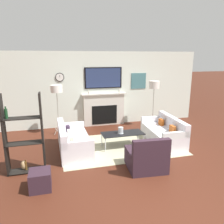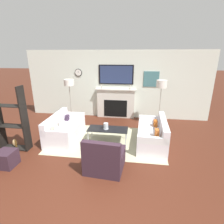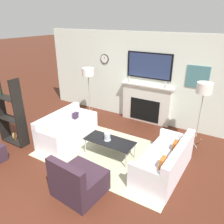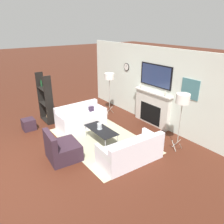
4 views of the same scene
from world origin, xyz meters
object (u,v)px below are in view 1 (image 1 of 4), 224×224
Objects in this scene: floor_lamp_right at (154,85)px; ottoman at (40,180)px; hurricane_candle at (121,131)px; couch_left at (73,142)px; couch_right at (164,133)px; armchair at (146,158)px; shelf_unit at (24,138)px; floor_lamp_left at (57,90)px; coffee_table at (123,134)px.

ottoman is (-3.81, -3.09, -1.33)m from floor_lamp_right.
ottoman is at bearing -143.82° from hurricane_candle.
couch_left is at bearing -154.10° from floor_lamp_right.
couch_right is 1.93× the size of armchair.
couch_right reaches higher than hurricane_candle.
shelf_unit is (-1.10, -0.82, 0.52)m from couch_left.
ottoman is at bearing -66.98° from shelf_unit.
floor_lamp_left reaches higher than couch_left.
couch_left reaches higher than coffee_table.
hurricane_candle is at bearing 17.14° from shelf_unit.
floor_lamp_right is 5.08m from ottoman.
hurricane_candle is (-0.06, -0.01, 0.11)m from coffee_table.
floor_lamp_right is 4.79m from shelf_unit.
couch_right is at bearing 12.14° from shelf_unit.
floor_lamp_right is at bearing 39.01° from ottoman.
couch_right reaches higher than coffee_table.
hurricane_candle is at bearing -43.05° from floor_lamp_left.
hurricane_candle reaches higher than ottoman.
floor_lamp_right is 0.95× the size of shelf_unit.
floor_lamp_right reaches higher than armchair.
floor_lamp_left is 3.38m from ottoman.
floor_lamp_right is (1.65, 1.54, 1.13)m from coffee_table.
floor_lamp_left is at bearing 81.89° from ottoman.
couch_left is at bearing 64.60° from ottoman.
shelf_unit reaches higher than hurricane_candle.
coffee_table reaches higher than ottoman.
shelf_unit is (-2.64, 0.58, 0.52)m from armchair.
hurricane_candle is 2.62m from ottoman.
floor_lamp_left is at bearing -180.00° from floor_lamp_right.
floor_lamp_left is (-1.66, 1.55, 1.00)m from hurricane_candle.
shelf_unit is (-2.43, -0.75, 0.30)m from hurricane_candle.
couch_right is 9.52× the size of hurricane_candle.
armchair is 1.37m from hurricane_candle.
coffee_table is at bearing -2.57° from couch_left.
armchair is at bearing -57.14° from floor_lamp_left.
couch_left is 1.91× the size of armchair.
coffee_table is at bearing 96.23° from armchair.
shelf_unit is 1.05m from ottoman.
hurricane_candle reaches higher than coffee_table.
armchair is at bearing 4.99° from ottoman.
armchair is at bearing -83.77° from coffee_table.
hurricane_candle is at bearing -171.49° from coffee_table.
coffee_table is at bearing -177.32° from couch_right.
couch_right is at bearing -102.31° from floor_lamp_right.
hurricane_candle is 2.52m from floor_lamp_right.
couch_left reaches higher than hurricane_candle.
ottoman is (0.33, -0.79, -0.61)m from shelf_unit.
ottoman is at bearing -98.11° from floor_lamp_left.
couch_right is 4.23× the size of ottoman.
armchair is 0.54× the size of floor_lamp_left.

